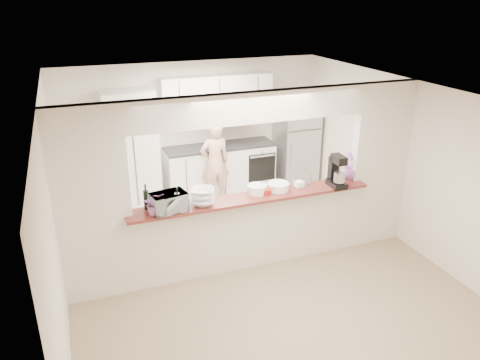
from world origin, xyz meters
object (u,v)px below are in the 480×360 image
toaster_oven (169,202)px  stand_mixer (337,172)px  refrigerator (296,142)px  person (215,163)px

toaster_oven → stand_mixer: (2.40, -0.02, 0.09)m
refrigerator → person: refrigerator is taller
toaster_oven → stand_mixer: size_ratio=0.95×
refrigerator → person: 1.87m
person → stand_mixer: bearing=111.3°
refrigerator → toaster_oven: size_ratio=3.86×
refrigerator → stand_mixer: (-0.80, -2.77, 0.45)m
toaster_oven → person: (1.37, 2.40, -0.46)m
toaster_oven → person: bearing=49.8°
stand_mixer → person: size_ratio=0.31×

